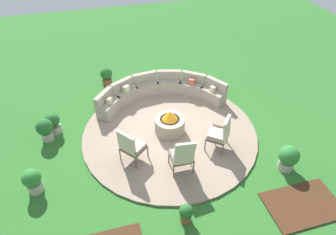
% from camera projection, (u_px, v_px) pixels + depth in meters
% --- Properties ---
extents(ground_plane, '(24.00, 24.00, 0.00)m').
position_uv_depth(ground_plane, '(170.00, 133.00, 9.06)').
color(ground_plane, '#2D6B28').
extents(patio_circle, '(5.33, 5.33, 0.06)m').
position_uv_depth(patio_circle, '(170.00, 132.00, 9.04)').
color(patio_circle, gray).
rests_on(patio_circle, ground_plane).
extents(mulch_bed_right, '(1.79, 1.15, 0.04)m').
position_uv_depth(mulch_bed_right, '(303.00, 205.00, 7.04)').
color(mulch_bed_right, '#472B19').
rests_on(mulch_bed_right, ground_plane).
extents(fire_pit, '(0.91, 0.91, 0.77)m').
position_uv_depth(fire_pit, '(170.00, 124.00, 8.83)').
color(fire_pit, '#9E937F').
rests_on(fire_pit, patio_circle).
extents(curved_stone_bench, '(4.40, 1.79, 0.79)m').
position_uv_depth(curved_stone_bench, '(160.00, 91.00, 10.15)').
color(curved_stone_bench, '#9E937F').
rests_on(curved_stone_bench, patio_circle).
extents(lounge_chair_front_left, '(0.80, 0.82, 1.11)m').
position_uv_depth(lounge_chair_front_left, '(131.00, 145.00, 7.74)').
color(lounge_chair_front_left, brown).
rests_on(lounge_chair_front_left, patio_circle).
extents(lounge_chair_front_right, '(0.60, 0.54, 1.14)m').
position_uv_depth(lounge_chair_front_right, '(182.00, 155.00, 7.46)').
color(lounge_chair_front_right, brown).
rests_on(lounge_chair_front_right, patio_circle).
extents(lounge_chair_back_left, '(0.80, 0.83, 1.09)m').
position_uv_depth(lounge_chair_back_left, '(221.00, 133.00, 8.14)').
color(lounge_chair_back_left, brown).
rests_on(lounge_chair_back_left, patio_circle).
extents(potted_plant_0, '(0.44, 0.44, 0.69)m').
position_uv_depth(potted_plant_0, '(107.00, 76.00, 10.94)').
color(potted_plant_0, brown).
rests_on(potted_plant_0, ground_plane).
extents(potted_plant_1, '(0.44, 0.44, 0.68)m').
position_uv_depth(potted_plant_1, '(53.00, 123.00, 8.87)').
color(potted_plant_1, '#A89E8E').
rests_on(potted_plant_1, ground_plane).
extents(potted_plant_2, '(0.54, 0.54, 0.76)m').
position_uv_depth(potted_plant_2, '(288.00, 158.00, 7.70)').
color(potted_plant_2, '#A89E8E').
rests_on(potted_plant_2, ground_plane).
extents(potted_plant_3, '(0.46, 0.46, 0.71)m').
position_uv_depth(potted_plant_3, '(33.00, 180.00, 7.14)').
color(potted_plant_3, '#A89E8E').
rests_on(potted_plant_3, ground_plane).
extents(potted_plant_4, '(0.33, 0.33, 0.52)m').
position_uv_depth(potted_plant_4, '(186.00, 213.00, 6.56)').
color(potted_plant_4, brown).
rests_on(potted_plant_4, ground_plane).
extents(potted_plant_5, '(0.50, 0.50, 0.73)m').
position_uv_depth(potted_plant_5, '(45.00, 129.00, 8.57)').
color(potted_plant_5, '#A89E8E').
rests_on(potted_plant_5, ground_plane).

